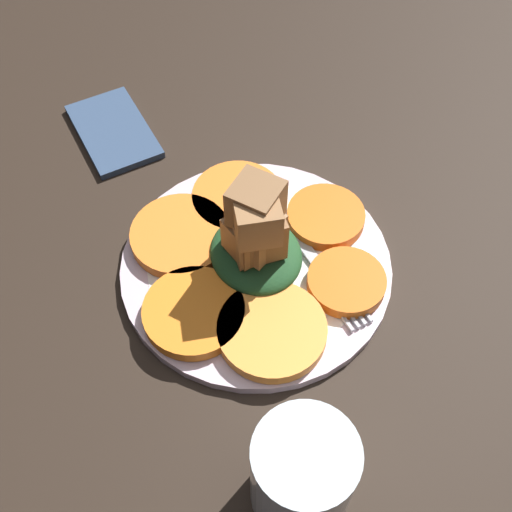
# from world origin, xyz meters

# --- Properties ---
(table_slab) EXTENTS (1.20, 1.20, 0.02)m
(table_slab) POSITION_xyz_m (0.00, 0.00, 0.01)
(table_slab) COLOR black
(table_slab) RESTS_ON ground
(plate) EXTENTS (0.26, 0.26, 0.01)m
(plate) POSITION_xyz_m (0.00, 0.00, 0.03)
(plate) COLOR silver
(plate) RESTS_ON table_slab
(carrot_slice_0) EXTENTS (0.07, 0.07, 0.01)m
(carrot_slice_0) POSITION_xyz_m (-0.06, -0.06, 0.04)
(carrot_slice_0) COLOR orange
(carrot_slice_0) RESTS_ON plate
(carrot_slice_1) EXTENTS (0.08, 0.08, 0.01)m
(carrot_slice_1) POSITION_xyz_m (0.01, -0.08, 0.04)
(carrot_slice_1) COLOR orange
(carrot_slice_1) RESTS_ON plate
(carrot_slice_2) EXTENTS (0.09, 0.09, 0.01)m
(carrot_slice_2) POSITION_xyz_m (0.07, -0.02, 0.04)
(carrot_slice_2) COLOR orange
(carrot_slice_2) RESTS_ON plate
(carrot_slice_3) EXTENTS (0.10, 0.10, 0.01)m
(carrot_slice_3) POSITION_xyz_m (0.06, 0.05, 0.04)
(carrot_slice_3) COLOR orange
(carrot_slice_3) RESTS_ON plate
(carrot_slice_4) EXTENTS (0.09, 0.09, 0.01)m
(carrot_slice_4) POSITION_xyz_m (-0.03, 0.08, 0.04)
(carrot_slice_4) COLOR orange
(carrot_slice_4) RESTS_ON plate
(carrot_slice_5) EXTENTS (0.10, 0.10, 0.01)m
(carrot_slice_5) POSITION_xyz_m (-0.07, 0.02, 0.04)
(carrot_slice_5) COLOR #F99338
(carrot_slice_5) RESTS_ON plate
(center_pile) EXTENTS (0.09, 0.08, 0.11)m
(center_pile) POSITION_xyz_m (-0.00, 0.00, 0.07)
(center_pile) COLOR #1E4723
(center_pile) RESTS_ON plate
(fork) EXTENTS (0.19, 0.02, 0.00)m
(fork) POSITION_xyz_m (-0.01, -0.05, 0.03)
(fork) COLOR #B2B2B7
(fork) RESTS_ON plate
(water_glass) EXTENTS (0.07, 0.07, 0.10)m
(water_glass) POSITION_xyz_m (-0.20, 0.07, 0.07)
(water_glass) COLOR silver
(water_glass) RESTS_ON table_slab
(napkin) EXTENTS (0.12, 0.07, 0.01)m
(napkin) POSITION_xyz_m (0.24, 0.06, 0.02)
(napkin) COLOR #334766
(napkin) RESTS_ON table_slab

